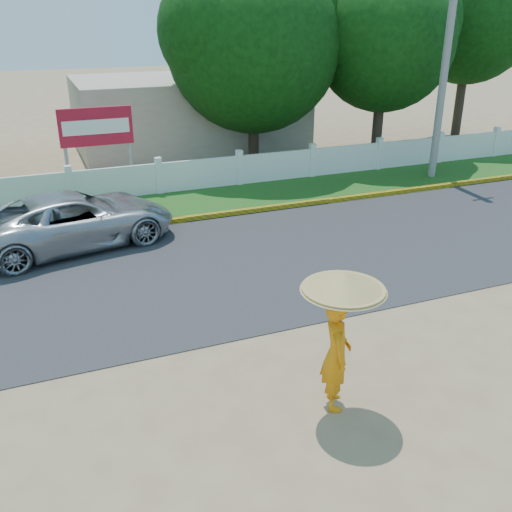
{
  "coord_description": "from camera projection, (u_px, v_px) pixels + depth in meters",
  "views": [
    {
      "loc": [
        -4.02,
        -8.11,
        6.03
      ],
      "look_at": [
        0.0,
        2.0,
        1.3
      ],
      "focal_mm": 40.0,
      "sensor_mm": 36.0,
      "label": 1
    }
  ],
  "objects": [
    {
      "name": "fence",
      "position": [
        159.0,
        179.0,
        20.0
      ],
      "size": [
        40.0,
        0.1,
        1.1
      ],
      "primitive_type": "cube",
      "color": "silver",
      "rests_on": "ground"
    },
    {
      "name": "grass_verge",
      "position": [
        170.0,
        205.0,
        18.98
      ],
      "size": [
        60.0,
        3.5,
        0.03
      ],
      "primitive_type": "cube",
      "color": "#2D601E",
      "rests_on": "ground"
    },
    {
      "name": "tree_row",
      "position": [
        182.0,
        41.0,
        21.42
      ],
      "size": [
        35.52,
        7.92,
        8.54
      ],
      "color": "#473828",
      "rests_on": "ground"
    },
    {
      "name": "billboard",
      "position": [
        96.0,
        131.0,
        19.67
      ],
      "size": [
        2.5,
        0.13,
        2.95
      ],
      "color": "gray",
      "rests_on": "ground"
    },
    {
      "name": "vehicle",
      "position": [
        75.0,
        220.0,
        15.53
      ],
      "size": [
        5.76,
        3.52,
        1.49
      ],
      "primitive_type": "imported",
      "rotation": [
        0.0,
        0.0,
        1.78
      ],
      "color": "#ABAFB3",
      "rests_on": "ground"
    },
    {
      "name": "utility_pole",
      "position": [
        446.0,
        61.0,
        20.55
      ],
      "size": [
        0.28,
        0.28,
        8.6
      ],
      "primitive_type": "cylinder",
      "color": "gray",
      "rests_on": "ground"
    },
    {
      "name": "monk_with_parasol",
      "position": [
        340.0,
        320.0,
        8.85
      ],
      "size": [
        1.33,
        1.33,
        2.42
      ],
      "color": "orange",
      "rests_on": "ground"
    },
    {
      "name": "building_near",
      "position": [
        189.0,
        113.0,
        26.39
      ],
      "size": [
        10.0,
        6.0,
        3.2
      ],
      "primitive_type": "cube",
      "color": "#B7AD99",
      "rests_on": "ground"
    },
    {
      "name": "curb",
      "position": [
        183.0,
        220.0,
        17.5
      ],
      "size": [
        40.0,
        0.18,
        0.16
      ],
      "primitive_type": "cube",
      "color": "yellow",
      "rests_on": "ground"
    },
    {
      "name": "ground",
      "position": [
        295.0,
        359.0,
        10.67
      ],
      "size": [
        120.0,
        120.0,
        0.0
      ],
      "primitive_type": "plane",
      "color": "#9E8460",
      "rests_on": "ground"
    },
    {
      "name": "road",
      "position": [
        220.0,
        266.0,
        14.5
      ],
      "size": [
        60.0,
        7.0,
        0.02
      ],
      "primitive_type": "cube",
      "color": "#38383A",
      "rests_on": "ground"
    }
  ]
}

